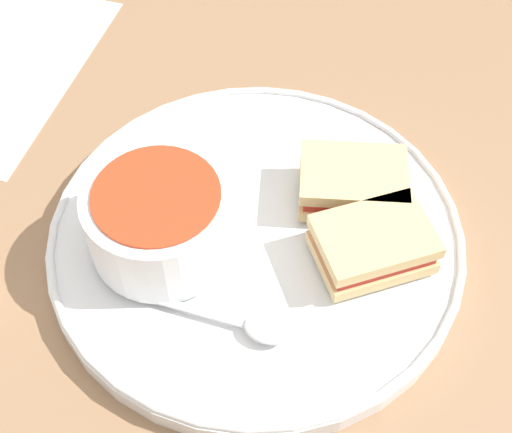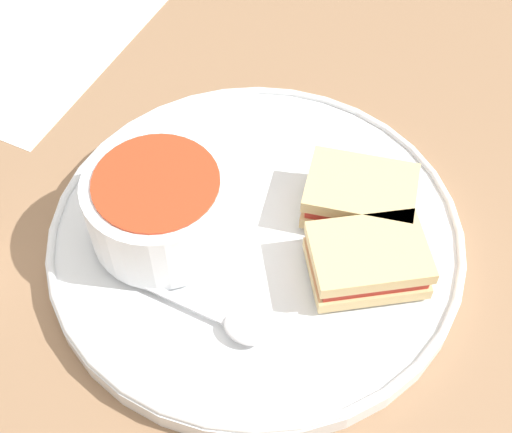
# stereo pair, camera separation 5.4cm
# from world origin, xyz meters

# --- Properties ---
(ground_plane) EXTENTS (2.40, 2.40, 0.00)m
(ground_plane) POSITION_xyz_m (0.00, 0.00, 0.00)
(ground_plane) COLOR #8E6B4C
(plate) EXTENTS (0.33, 0.33, 0.02)m
(plate) POSITION_xyz_m (0.00, 0.00, 0.01)
(plate) COLOR white
(plate) RESTS_ON ground_plane
(soup_bowl) EXTENTS (0.11, 0.11, 0.06)m
(soup_bowl) POSITION_xyz_m (0.06, 0.04, 0.05)
(soup_bowl) COLOR white
(soup_bowl) RESTS_ON plate
(spoon) EXTENTS (0.11, 0.03, 0.01)m
(spoon) POSITION_xyz_m (-0.04, 0.08, 0.03)
(spoon) COLOR silver
(spoon) RESTS_ON plate
(sandwich_half_near) EXTENTS (0.10, 0.10, 0.03)m
(sandwich_half_near) POSITION_xyz_m (-0.09, -0.01, 0.04)
(sandwich_half_near) COLOR #DBBC7F
(sandwich_half_near) RESTS_ON plate
(sandwich_half_far) EXTENTS (0.10, 0.09, 0.03)m
(sandwich_half_far) POSITION_xyz_m (-0.06, -0.06, 0.04)
(sandwich_half_far) COLOR #DBBC7F
(sandwich_half_far) RESTS_ON plate
(menu_sheet) EXTENTS (0.25, 0.29, 0.00)m
(menu_sheet) POSITION_xyz_m (0.35, -0.08, 0.00)
(menu_sheet) COLOR white
(menu_sheet) RESTS_ON ground_plane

